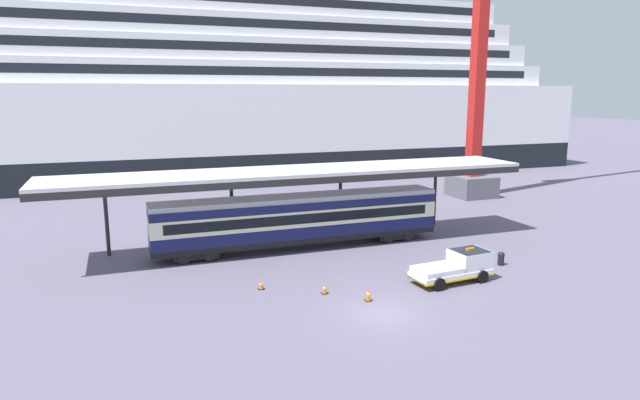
{
  "coord_description": "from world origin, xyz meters",
  "views": [
    {
      "loc": [
        -12.75,
        -24.82,
        11.72
      ],
      "look_at": [
        -0.07,
        9.54,
        4.5
      ],
      "focal_mm": 30.68,
      "sensor_mm": 36.0,
      "label": 1
    }
  ],
  "objects_px": {
    "train_carriage": "(299,219)",
    "traffic_cone_near": "(325,289)",
    "cruise_ship": "(70,94)",
    "service_truck": "(458,266)",
    "dockside_crane": "(482,34)",
    "traffic_cone_mid": "(261,285)",
    "quay_bollard": "(501,258)",
    "traffic_cone_far": "(368,295)"
  },
  "relations": [
    {
      "from": "traffic_cone_far",
      "to": "quay_bollard",
      "type": "relative_size",
      "value": 0.79
    },
    {
      "from": "train_carriage",
      "to": "traffic_cone_mid",
      "type": "bearing_deg",
      "value": -122.88
    },
    {
      "from": "traffic_cone_far",
      "to": "quay_bollard",
      "type": "bearing_deg",
      "value": 13.92
    },
    {
      "from": "train_carriage",
      "to": "quay_bollard",
      "type": "xyz_separation_m",
      "value": [
        11.74,
        -8.83,
        -1.79
      ]
    },
    {
      "from": "train_carriage",
      "to": "traffic_cone_far",
      "type": "bearing_deg",
      "value": -88.46
    },
    {
      "from": "traffic_cone_near",
      "to": "traffic_cone_far",
      "type": "height_order",
      "value": "traffic_cone_far"
    },
    {
      "from": "traffic_cone_far",
      "to": "quay_bollard",
      "type": "xyz_separation_m",
      "value": [
        11.43,
        2.83,
        0.14
      ]
    },
    {
      "from": "traffic_cone_mid",
      "to": "traffic_cone_far",
      "type": "distance_m",
      "value": 6.61
    },
    {
      "from": "cruise_ship",
      "to": "traffic_cone_far",
      "type": "height_order",
      "value": "cruise_ship"
    },
    {
      "from": "quay_bollard",
      "to": "traffic_cone_near",
      "type": "bearing_deg",
      "value": -176.17
    },
    {
      "from": "traffic_cone_near",
      "to": "quay_bollard",
      "type": "height_order",
      "value": "quay_bollard"
    },
    {
      "from": "service_truck",
      "to": "traffic_cone_far",
      "type": "bearing_deg",
      "value": -170.18
    },
    {
      "from": "traffic_cone_mid",
      "to": "cruise_ship",
      "type": "bearing_deg",
      "value": 104.59
    },
    {
      "from": "train_carriage",
      "to": "traffic_cone_near",
      "type": "bearing_deg",
      "value": -99.48
    },
    {
      "from": "service_truck",
      "to": "train_carriage",
      "type": "bearing_deg",
      "value": 124.08
    },
    {
      "from": "traffic_cone_near",
      "to": "dockside_crane",
      "type": "relative_size",
      "value": 0.01
    },
    {
      "from": "traffic_cone_near",
      "to": "quay_bollard",
      "type": "xyz_separation_m",
      "value": [
        13.36,
        0.89,
        0.21
      ]
    },
    {
      "from": "cruise_ship",
      "to": "train_carriage",
      "type": "xyz_separation_m",
      "value": [
        18.13,
        -42.83,
        -9.28
      ]
    },
    {
      "from": "traffic_cone_near",
      "to": "service_truck",
      "type": "bearing_deg",
      "value": -5.01
    },
    {
      "from": "service_truck",
      "to": "traffic_cone_mid",
      "type": "relative_size",
      "value": 9.01
    },
    {
      "from": "cruise_ship",
      "to": "quay_bollard",
      "type": "xyz_separation_m",
      "value": [
        29.87,
        -51.66,
        -11.07
      ]
    },
    {
      "from": "cruise_ship",
      "to": "traffic_cone_near",
      "type": "xyz_separation_m",
      "value": [
        16.51,
        -52.55,
        -11.28
      ]
    },
    {
      "from": "train_carriage",
      "to": "quay_bollard",
      "type": "bearing_deg",
      "value": -36.94
    },
    {
      "from": "traffic_cone_mid",
      "to": "traffic_cone_far",
      "type": "bearing_deg",
      "value": -36.76
    },
    {
      "from": "traffic_cone_mid",
      "to": "traffic_cone_far",
      "type": "xyz_separation_m",
      "value": [
        5.3,
        -3.96,
        0.08
      ]
    },
    {
      "from": "dockside_crane",
      "to": "cruise_ship",
      "type": "bearing_deg",
      "value": 145.85
    },
    {
      "from": "train_carriage",
      "to": "service_truck",
      "type": "xyz_separation_m",
      "value": [
        7.09,
        -10.49,
        -1.32
      ]
    },
    {
      "from": "service_truck",
      "to": "dockside_crane",
      "type": "height_order",
      "value": "dockside_crane"
    },
    {
      "from": "dockside_crane",
      "to": "quay_bollard",
      "type": "height_order",
      "value": "dockside_crane"
    },
    {
      "from": "traffic_cone_near",
      "to": "quay_bollard",
      "type": "relative_size",
      "value": 0.65
    },
    {
      "from": "cruise_ship",
      "to": "dockside_crane",
      "type": "height_order",
      "value": "dockside_crane"
    },
    {
      "from": "cruise_ship",
      "to": "service_truck",
      "type": "relative_size",
      "value": 27.53
    },
    {
      "from": "service_truck",
      "to": "dockside_crane",
      "type": "relative_size",
      "value": 0.09
    },
    {
      "from": "traffic_cone_near",
      "to": "traffic_cone_mid",
      "type": "distance_m",
      "value": 3.92
    },
    {
      "from": "traffic_cone_far",
      "to": "dockside_crane",
      "type": "bearing_deg",
      "value": 44.85
    },
    {
      "from": "cruise_ship",
      "to": "quay_bollard",
      "type": "height_order",
      "value": "cruise_ship"
    },
    {
      "from": "service_truck",
      "to": "traffic_cone_near",
      "type": "relative_size",
      "value": 8.61
    },
    {
      "from": "service_truck",
      "to": "traffic_cone_mid",
      "type": "distance_m",
      "value": 12.41
    },
    {
      "from": "train_carriage",
      "to": "traffic_cone_mid",
      "type": "xyz_separation_m",
      "value": [
        -4.98,
        -7.7,
        -2.01
      ]
    },
    {
      "from": "train_carriage",
      "to": "traffic_cone_near",
      "type": "xyz_separation_m",
      "value": [
        -1.62,
        -9.72,
        -2.0
      ]
    },
    {
      "from": "service_truck",
      "to": "quay_bollard",
      "type": "distance_m",
      "value": 4.96
    },
    {
      "from": "cruise_ship",
      "to": "traffic_cone_mid",
      "type": "bearing_deg",
      "value": -75.41
    }
  ]
}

